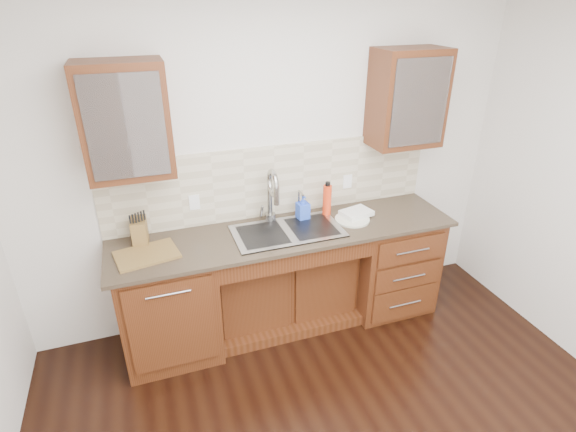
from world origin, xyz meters
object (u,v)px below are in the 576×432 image
object	(u,v)px
cutting_board	(147,255)
water_bottle	(327,200)
knife_block	(140,231)
soap_bottle	(303,207)
plate	(352,219)

from	to	relation	value
cutting_board	water_bottle	bearing A→B (deg)	7.25
knife_block	cutting_board	xyz separation A→B (m)	(0.03, -0.20, -0.09)
soap_bottle	water_bottle	xyz separation A→B (m)	(0.21, 0.01, 0.03)
plate	cutting_board	size ratio (longest dim) A/B	0.67
knife_block	cutting_board	bearing A→B (deg)	-77.36
soap_bottle	knife_block	bearing A→B (deg)	173.82
cutting_board	soap_bottle	bearing A→B (deg)	8.25
soap_bottle	cutting_board	distance (m)	1.26
soap_bottle	plate	bearing A→B (deg)	-28.29
soap_bottle	plate	size ratio (longest dim) A/B	0.74
soap_bottle	knife_block	size ratio (longest dim) A/B	1.08
water_bottle	cutting_board	xyz separation A→B (m)	(-1.45, -0.18, -0.12)
knife_block	cutting_board	distance (m)	0.22
soap_bottle	plate	xyz separation A→B (m)	(0.37, -0.16, -0.10)
soap_bottle	knife_block	world-z (taller)	soap_bottle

